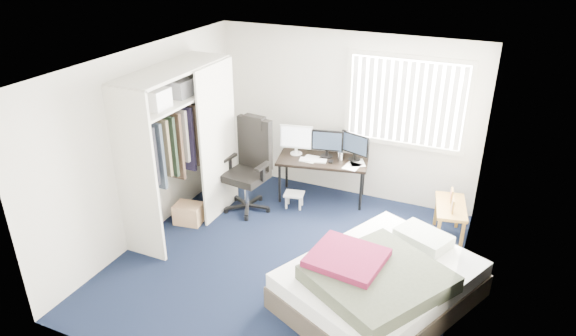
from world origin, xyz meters
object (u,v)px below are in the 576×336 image
(desk, at_px, (323,156))
(nightstand, at_px, (451,210))
(bed, at_px, (379,282))
(office_chair, at_px, (250,174))

(desk, xyz_separation_m, nightstand, (1.94, -0.41, -0.25))
(desk, xyz_separation_m, bed, (1.44, -2.06, -0.42))
(office_chair, bearing_deg, bed, -30.32)
(desk, distance_m, bed, 2.55)
(desk, xyz_separation_m, office_chair, (-0.88, -0.71, -0.17))
(office_chair, bearing_deg, desk, 38.91)
(nightstand, height_order, bed, nightstand)
(desk, bearing_deg, bed, -55.11)
(office_chair, relative_size, bed, 0.55)
(bed, bearing_deg, nightstand, 72.99)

